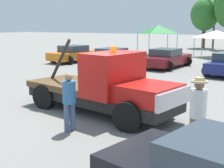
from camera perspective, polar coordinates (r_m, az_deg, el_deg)
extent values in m
plane|color=gray|center=(10.97, -2.31, -5.15)|extent=(160.00, 160.00, 0.00)
cube|color=black|center=(10.84, -2.33, -2.48)|extent=(5.97, 2.97, 0.35)
cube|color=red|center=(9.49, 6.79, -1.70)|extent=(1.92, 2.00, 0.55)
cube|color=silver|center=(9.06, 11.25, -2.62)|extent=(0.50, 1.79, 0.50)
cube|color=red|center=(10.25, 0.21, 1.82)|extent=(1.65, 2.22, 1.43)
cube|color=brown|center=(11.78, -7.43, -0.05)|extent=(3.22, 2.56, 0.22)
cylinder|color=black|center=(12.08, -9.40, 4.43)|extent=(1.19, 0.37, 1.63)
cylinder|color=orange|center=(10.15, 0.21, 6.36)|extent=(0.18, 0.18, 0.20)
cylinder|color=black|center=(10.44, 9.29, -3.63)|extent=(0.88, 0.26, 0.88)
cylinder|color=black|center=(8.92, 2.84, -6.02)|extent=(0.88, 0.26, 0.88)
cylinder|color=black|center=(12.79, -5.51, -0.83)|extent=(0.88, 0.26, 0.88)
cylinder|color=black|center=(11.59, -12.31, -2.28)|extent=(0.88, 0.26, 0.88)
cylinder|color=black|center=(6.60, 12.79, -13.53)|extent=(0.68, 0.22, 0.68)
cylinder|color=#847051|center=(7.85, 16.00, -8.96)|extent=(0.16, 0.16, 0.85)
cylinder|color=#847051|center=(7.89, 14.46, -8.78)|extent=(0.16, 0.16, 0.85)
cylinder|color=white|center=(7.65, 15.51, -3.48)|extent=(0.39, 0.39, 0.68)
sphere|color=brown|center=(7.55, 15.69, -0.14)|extent=(0.23, 0.23, 0.23)
torus|color=tan|center=(7.54, 15.72, 0.46)|extent=(0.40, 0.40, 0.06)
cylinder|color=tan|center=(7.53, 15.74, 0.81)|extent=(0.21, 0.21, 0.10)
cylinder|color=#475B84|center=(9.12, -7.22, -5.92)|extent=(0.15, 0.15, 0.82)
cylinder|color=#475B84|center=(9.01, -8.29, -6.16)|extent=(0.15, 0.15, 0.82)
cylinder|color=teal|center=(8.88, -7.87, -1.52)|extent=(0.37, 0.37, 0.65)
sphere|color=#A87A56|center=(8.80, -7.94, 1.24)|extent=(0.22, 0.22, 0.22)
cube|color=orange|center=(25.55, -6.68, 5.27)|extent=(2.63, 4.92, 0.60)
cube|color=#333D47|center=(25.34, -7.08, 6.46)|extent=(1.96, 2.21, 0.50)
cylinder|color=black|center=(27.33, -5.67, 5.24)|extent=(0.68, 0.22, 0.68)
cylinder|color=black|center=(26.13, -2.81, 5.02)|extent=(0.68, 0.22, 0.68)
cylinder|color=black|center=(25.14, -10.68, 4.60)|extent=(0.68, 0.22, 0.68)
cylinder|color=black|center=(23.83, -7.82, 4.35)|extent=(0.68, 0.22, 0.68)
cube|color=#196670|center=(22.51, 0.27, 4.58)|extent=(2.38, 4.78, 0.60)
cube|color=#333D47|center=(22.27, -0.08, 5.93)|extent=(1.81, 2.12, 0.50)
cylinder|color=black|center=(24.28, 0.81, 4.57)|extent=(0.68, 0.22, 0.68)
cylinder|color=black|center=(23.35, 4.21, 4.29)|extent=(0.68, 0.22, 0.68)
cylinder|color=black|center=(21.83, -3.94, 3.83)|extent=(0.68, 0.22, 0.68)
cylinder|color=black|center=(20.79, -0.36, 3.49)|extent=(0.68, 0.22, 0.68)
cube|color=maroon|center=(22.40, 10.00, 4.38)|extent=(2.37, 4.90, 0.60)
cube|color=#333D47|center=(22.14, 9.79, 5.74)|extent=(1.85, 2.15, 0.50)
cylinder|color=black|center=(24.25, 9.69, 4.41)|extent=(0.68, 0.22, 0.68)
cylinder|color=black|center=(23.56, 13.59, 4.07)|extent=(0.68, 0.22, 0.68)
cylinder|color=black|center=(21.40, 6.01, 3.65)|extent=(0.68, 0.22, 0.68)
cylinder|color=black|center=(20.61, 10.33, 3.25)|extent=(0.68, 0.22, 0.68)
cylinder|color=black|center=(19.08, 17.09, 2.33)|extent=(0.68, 0.22, 0.68)
cylinder|color=#9E9EA3|center=(30.65, 4.66, 7.21)|extent=(0.07, 0.07, 2.11)
cylinder|color=#9E9EA3|center=(29.56, 10.08, 6.94)|extent=(0.07, 0.07, 2.11)
cylinder|color=#9E9EA3|center=(33.45, 6.79, 7.49)|extent=(0.07, 0.07, 2.11)
cylinder|color=#9E9EA3|center=(32.45, 11.80, 7.23)|extent=(0.07, 0.07, 2.11)
pyramid|color=#287F38|center=(31.43, 8.41, 9.90)|extent=(3.03, 3.03, 0.82)
cylinder|color=#9E9EA3|center=(29.19, 14.75, 6.37)|extent=(0.07, 0.07, 1.77)
cylinder|color=#9E9EA3|center=(32.28, 16.12, 6.71)|extent=(0.07, 0.07, 1.77)
pyramid|color=white|center=(30.35, 18.54, 8.66)|extent=(3.18, 3.18, 0.69)
cylinder|color=brown|center=(41.49, 16.36, 7.82)|extent=(0.43, 0.43, 2.17)
ellipsoid|color=#2D6B28|center=(41.46, 16.60, 12.10)|extent=(3.47, 3.47, 4.03)
cylinder|color=brown|center=(41.36, 18.30, 12.53)|extent=(0.24, 0.24, 9.12)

